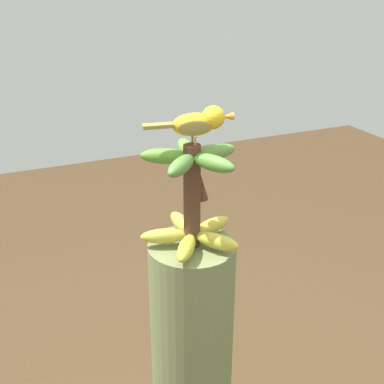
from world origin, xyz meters
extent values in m
cylinder|color=#4C2D1E|center=(0.00, 0.00, 1.34)|extent=(0.04, 0.04, 0.25)
ellipsoid|color=gold|center=(-0.06, -0.02, 1.25)|extent=(0.12, 0.07, 0.04)
ellipsoid|color=#ADAB39|center=(0.00, -0.06, 1.25)|extent=(0.04, 0.11, 0.04)
ellipsoid|color=gold|center=(0.06, -0.02, 1.25)|extent=(0.12, 0.07, 0.04)
ellipsoid|color=gold|center=(0.04, 0.05, 1.25)|extent=(0.09, 0.11, 0.04)
ellipsoid|color=gold|center=(-0.04, 0.05, 1.25)|extent=(0.10, 0.11, 0.04)
ellipsoid|color=#53842A|center=(0.05, -0.03, 1.44)|extent=(0.12, 0.09, 0.04)
ellipsoid|color=#4E7D32|center=(0.04, 0.04, 1.44)|extent=(0.11, 0.10, 0.04)
ellipsoid|color=#518335|center=(-0.03, 0.05, 1.44)|extent=(0.08, 0.12, 0.04)
ellipsoid|color=#548438|center=(-0.06, -0.01, 1.44)|extent=(0.12, 0.05, 0.04)
ellipsoid|color=#5C8435|center=(-0.01, -0.06, 1.44)|extent=(0.06, 0.12, 0.04)
cone|color=#4C2D1E|center=(-0.03, -0.02, 1.36)|extent=(0.04, 0.04, 0.06)
cylinder|color=#C68933|center=(-0.01, 0.01, 1.48)|extent=(0.01, 0.00, 0.02)
cylinder|color=#C68933|center=(-0.01, -0.02, 1.48)|extent=(0.01, 0.00, 0.02)
ellipsoid|color=gold|center=(-0.01, -0.01, 1.51)|extent=(0.10, 0.06, 0.05)
ellipsoid|color=olive|center=(0.00, 0.01, 1.51)|extent=(0.07, 0.02, 0.03)
ellipsoid|color=olive|center=(-0.01, -0.03, 1.51)|extent=(0.07, 0.02, 0.03)
cube|color=olive|center=(0.07, -0.02, 1.52)|extent=(0.07, 0.03, 0.01)
sphere|color=gold|center=(-0.05, 0.00, 1.53)|extent=(0.05, 0.05, 0.05)
sphere|color=black|center=(-0.06, -0.02, 1.53)|extent=(0.01, 0.01, 0.01)
cone|color=orange|center=(-0.08, 0.01, 1.53)|extent=(0.03, 0.02, 0.02)
camera|label=1|loc=(0.42, 0.95, 1.81)|focal=46.69mm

